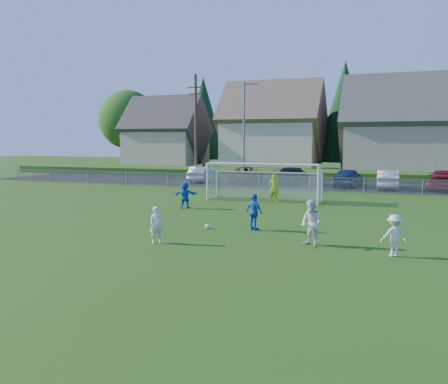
{
  "coord_description": "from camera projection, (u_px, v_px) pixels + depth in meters",
  "views": [
    {
      "loc": [
        7.82,
        -14.14,
        4.02
      ],
      "look_at": [
        0.0,
        8.0,
        1.4
      ],
      "focal_mm": 38.0,
      "sensor_mm": 36.0,
      "label": 1
    }
  ],
  "objects": [
    {
      "name": "streetlight",
      "position": [
        244.0,
        130.0,
        41.59
      ],
      "size": [
        1.38,
        0.18,
        9.0
      ],
      "color": "slate",
      "rests_on": "ground"
    },
    {
      "name": "car_b",
      "position": [
        201.0,
        174.0,
        44.77
      ],
      "size": [
        2.13,
        4.65,
        1.48
      ],
      "primitive_type": "imported",
      "rotation": [
        0.0,
        0.0,
        3.27
      ],
      "color": "silver",
      "rests_on": "ground"
    },
    {
      "name": "player_blue_a",
      "position": [
        254.0,
        212.0,
        20.98
      ],
      "size": [
        1.02,
        0.83,
        1.62
      ],
      "primitive_type": "imported",
      "rotation": [
        0.0,
        0.0,
        2.6
      ],
      "color": "blue",
      "rests_on": "ground"
    },
    {
      "name": "car_e",
      "position": [
        348.0,
        177.0,
        40.15
      ],
      "size": [
        2.48,
        4.87,
        1.59
      ],
      "primitive_type": "imported",
      "rotation": [
        0.0,
        0.0,
        3.01
      ],
      "color": "navy",
      "rests_on": "ground"
    },
    {
      "name": "tree_row",
      "position": [
        337.0,
        117.0,
        60.85
      ],
      "size": [
        65.98,
        12.36,
        13.8
      ],
      "color": "#382616",
      "rests_on": "ground"
    },
    {
      "name": "player_blue_b",
      "position": [
        185.0,
        195.0,
        27.65
      ],
      "size": [
        1.51,
        0.83,
        1.56
      ],
      "primitive_type": "imported",
      "rotation": [
        0.0,
        0.0,
        3.41
      ],
      "color": "blue",
      "rests_on": "ground"
    },
    {
      "name": "grass_embankment",
      "position": [
        311.0,
        174.0,
        49.04
      ],
      "size": [
        70.0,
        6.0,
        0.8
      ],
      "primitive_type": "cube",
      "color": "#1E420F",
      "rests_on": "ground"
    },
    {
      "name": "goalkeeper",
      "position": [
        274.0,
        188.0,
        30.46
      ],
      "size": [
        0.67,
        0.46,
        1.78
      ],
      "primitive_type": "imported",
      "rotation": [
        0.0,
        0.0,
        3.09
      ],
      "color": "#BFE21A",
      "rests_on": "ground"
    },
    {
      "name": "car_c",
      "position": [
        247.0,
        175.0,
        43.45
      ],
      "size": [
        3.15,
        5.76,
        1.53
      ],
      "primitive_type": "imported",
      "rotation": [
        0.0,
        0.0,
        3.26
      ],
      "color": "#571A09",
      "rests_on": "ground"
    },
    {
      "name": "chainlink_fence",
      "position": [
        284.0,
        183.0,
        36.83
      ],
      "size": [
        52.06,
        0.06,
        1.2
      ],
      "color": "gray",
      "rests_on": "ground"
    },
    {
      "name": "player_white_b",
      "position": [
        311.0,
        223.0,
        17.83
      ],
      "size": [
        1.08,
        1.05,
        1.75
      ],
      "primitive_type": "imported",
      "rotation": [
        0.0,
        0.0,
        -0.67
      ],
      "color": "silver",
      "rests_on": "ground"
    },
    {
      "name": "car_g",
      "position": [
        444.0,
        180.0,
        37.39
      ],
      "size": [
        2.96,
        5.78,
        1.61
      ],
      "primitive_type": "imported",
      "rotation": [
        0.0,
        0.0,
        3.01
      ],
      "color": "maroon",
      "rests_on": "ground"
    },
    {
      "name": "player_white_a",
      "position": [
        157.0,
        225.0,
        18.36
      ],
      "size": [
        0.62,
        0.58,
        1.43
      ],
      "primitive_type": "imported",
      "rotation": [
        0.0,
        0.0,
        0.63
      ],
      "color": "silver",
      "rests_on": "ground"
    },
    {
      "name": "soccer_ball",
      "position": [
        208.0,
        226.0,
        21.37
      ],
      "size": [
        0.22,
        0.22,
        0.22
      ],
      "primitive_type": "sphere",
      "color": "white",
      "rests_on": "ground"
    },
    {
      "name": "houses_row",
      "position": [
        339.0,
        110.0,
        54.61
      ],
      "size": [
        53.9,
        11.45,
        13.27
      ],
      "color": "tan",
      "rests_on": "ground"
    },
    {
      "name": "car_d",
      "position": [
        293.0,
        176.0,
        42.32
      ],
      "size": [
        2.51,
        5.49,
        1.56
      ],
      "primitive_type": "imported",
      "rotation": [
        0.0,
        0.0,
        3.08
      ],
      "color": "black",
      "rests_on": "ground"
    },
    {
      "name": "car_f",
      "position": [
        388.0,
        179.0,
        38.52
      ],
      "size": [
        1.65,
        4.67,
        1.54
      ],
      "primitive_type": "imported",
      "rotation": [
        0.0,
        0.0,
        3.15
      ],
      "color": "silver",
      "rests_on": "ground"
    },
    {
      "name": "player_white_c",
      "position": [
        394.0,
        235.0,
        16.28
      ],
      "size": [
        1.08,
        0.86,
        1.45
      ],
      "primitive_type": "imported",
      "rotation": [
        0.0,
        0.0,
        3.54
      ],
      "color": "silver",
      "rests_on": "ground"
    },
    {
      "name": "asphalt_lot",
      "position": [
        297.0,
        185.0,
        42.06
      ],
      "size": [
        60.0,
        60.0,
        0.0
      ],
      "primitive_type": "plane",
      "color": "black",
      "rests_on": "ground"
    },
    {
      "name": "soccer_goal",
      "position": [
        265.0,
        176.0,
        31.15
      ],
      "size": [
        7.42,
        1.9,
        2.5
      ],
      "color": "white",
      "rests_on": "ground"
    },
    {
      "name": "utility_pole",
      "position": [
        196.0,
        127.0,
        44.16
      ],
      "size": [
        1.6,
        0.26,
        10.0
      ],
      "color": "#473321",
      "rests_on": "ground"
    },
    {
      "name": "ground",
      "position": [
        147.0,
        257.0,
        16.28
      ],
      "size": [
        160.0,
        160.0,
        0.0
      ],
      "primitive_type": "plane",
      "color": "#193D0C",
      "rests_on": "ground"
    }
  ]
}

